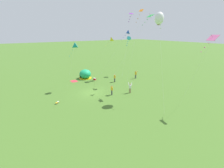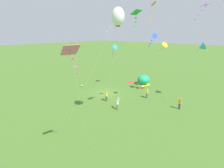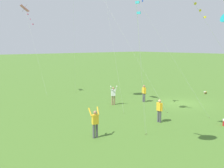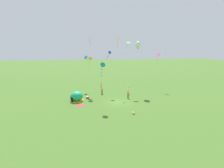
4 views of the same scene
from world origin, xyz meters
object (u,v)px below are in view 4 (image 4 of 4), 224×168
at_px(kite_teal, 102,66).
at_px(kite_orange, 118,41).
at_px(toddler_crawling, 133,113).
at_px(kite_yellow, 90,59).
at_px(popup_tent, 77,96).
at_px(person_watching_sky, 128,94).
at_px(person_arms_raised, 128,90).
at_px(kite_white, 138,45).
at_px(cooler_box, 88,97).
at_px(person_flying_kite, 101,85).
at_px(kite_cyan, 87,58).
at_px(kite_pink, 158,56).
at_px(kite_blue, 109,53).
at_px(person_strolling, 102,90).
at_px(kite_purple, 90,40).
at_px(kite_green, 128,44).

xyz_separation_m(kite_teal, kite_orange, (5.28, 10.20, 5.08)).
bearing_deg(toddler_crawling, kite_teal, 132.79).
bearing_deg(kite_teal, kite_yellow, 102.09).
bearing_deg(popup_tent, kite_teal, -36.94).
bearing_deg(person_watching_sky, person_arms_raised, 72.32).
xyz_separation_m(toddler_crawling, kite_white, (5.69, 14.35, 11.94)).
xyz_separation_m(person_arms_raised, kite_teal, (-7.35, -6.94, 6.87)).
bearing_deg(cooler_box, person_watching_sky, -8.53).
xyz_separation_m(person_flying_kite, kite_cyan, (-3.87, 0.63, 7.67)).
relative_size(person_flying_kite, kite_orange, 0.14).
distance_m(kite_teal, kite_cyan, 14.57).
xyz_separation_m(popup_tent, person_watching_sky, (11.54, -0.16, -0.03)).
relative_size(person_flying_kite, kite_pink, 0.19).
distance_m(popup_tent, kite_blue, 13.44).
height_order(person_watching_sky, kite_white, kite_white).
relative_size(person_flying_kite, kite_white, 0.15).
distance_m(cooler_box, kite_teal, 9.65).
xyz_separation_m(person_strolling, kite_teal, (-0.81, -8.09, 6.91)).
distance_m(person_watching_sky, kite_blue, 11.33).
distance_m(person_strolling, kite_yellow, 8.16).
distance_m(kite_orange, kite_white, 5.21).
xyz_separation_m(cooler_box, person_flying_kite, (4.14, 8.55, 0.78)).
xyz_separation_m(cooler_box, person_arms_raised, (10.23, 1.81, 0.78)).
xyz_separation_m(kite_cyan, kite_pink, (19.69, -3.20, 0.69)).
distance_m(person_flying_kite, person_watching_sky, 11.15).
height_order(person_arms_raised, kite_cyan, kite_cyan).
bearing_deg(cooler_box, person_arms_raised, 10.02).
bearing_deg(person_arms_raised, kite_orange, 122.47).
relative_size(cooler_box, kite_cyan, 0.07).
height_order(person_watching_sky, kite_cyan, kite_cyan).
bearing_deg(person_watching_sky, kite_teal, -149.35).
xyz_separation_m(kite_teal, kite_cyan, (-2.61, 14.32, 0.80)).
relative_size(toddler_crawling, kite_pink, 0.06).
relative_size(popup_tent, kite_cyan, 0.30).
relative_size(cooler_box, kite_orange, 0.05).
height_order(kite_yellow, kite_orange, kite_orange).
bearing_deg(kite_purple, person_flying_kite, -4.10).
distance_m(kite_purple, kite_white, 12.89).
relative_size(popup_tent, person_arms_raised, 1.49).
bearing_deg(cooler_box, kite_cyan, 88.34).
relative_size(popup_tent, kite_orange, 0.20).
relative_size(person_strolling, kite_teal, 0.20).
bearing_deg(kite_cyan, person_watching_sky, -49.74).
relative_size(kite_cyan, kite_pink, 0.93).
height_order(person_strolling, kite_pink, kite_pink).
relative_size(person_watching_sky, person_arms_raised, 0.91).
relative_size(kite_green, kite_pink, 1.30).
xyz_separation_m(person_arms_raised, kite_orange, (-2.07, 3.25, 11.95)).
xyz_separation_m(person_watching_sky, kite_cyan, (-8.94, 10.56, 7.70)).
distance_m(person_watching_sky, kite_cyan, 15.84).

